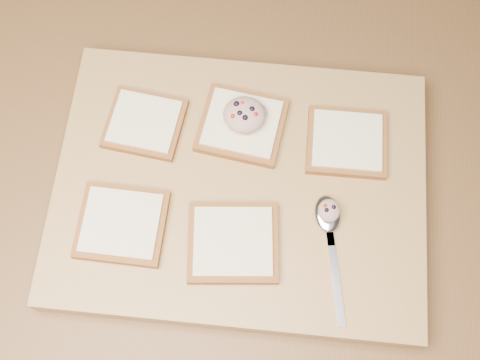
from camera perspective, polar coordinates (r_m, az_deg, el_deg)
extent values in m
plane|color=#515459|center=(1.83, -0.26, -9.78)|extent=(4.00, 4.00, 0.00)
cube|color=slate|center=(1.42, -0.34, -6.56)|extent=(1.90, 0.75, 0.84)
cube|color=brown|center=(0.99, -0.48, -0.17)|extent=(2.00, 0.80, 0.06)
cube|color=tan|center=(0.93, 0.00, -0.79)|extent=(0.56, 0.42, 0.04)
cube|color=brown|center=(0.95, -9.01, 5.32)|extent=(0.13, 0.12, 0.01)
cube|color=beige|center=(0.94, -9.09, 5.53)|extent=(0.11, 0.10, 0.00)
cube|color=brown|center=(0.94, 0.18, 5.21)|extent=(0.14, 0.13, 0.01)
cube|color=beige|center=(0.93, 0.18, 5.45)|extent=(0.12, 0.11, 0.00)
cube|color=brown|center=(0.94, 10.07, 3.53)|extent=(0.12, 0.11, 0.01)
cube|color=beige|center=(0.93, 10.16, 3.75)|extent=(0.11, 0.10, 0.00)
cube|color=brown|center=(0.89, -11.13, -4.15)|extent=(0.13, 0.12, 0.01)
cube|color=beige|center=(0.89, -11.23, -3.98)|extent=(0.11, 0.10, 0.00)
cube|color=brown|center=(0.87, -0.66, -5.97)|extent=(0.14, 0.13, 0.01)
cube|color=beige|center=(0.86, -0.67, -5.81)|extent=(0.12, 0.11, 0.00)
ellipsoid|color=tan|center=(0.91, 0.41, 6.21)|extent=(0.06, 0.06, 0.03)
sphere|color=black|center=(0.91, 1.13, 6.72)|extent=(0.01, 0.01, 0.01)
sphere|color=black|center=(0.91, -0.33, 7.21)|extent=(0.01, 0.01, 0.01)
sphere|color=black|center=(0.90, 0.49, 5.92)|extent=(0.01, 0.01, 0.01)
sphere|color=black|center=(0.90, -0.02, 6.33)|extent=(0.01, 0.01, 0.01)
sphere|color=#A5140C|center=(0.90, 1.50, 6.23)|extent=(0.01, 0.01, 0.01)
sphere|color=#A5140C|center=(0.91, 0.23, 7.25)|extent=(0.01, 0.01, 0.01)
sphere|color=#A5140C|center=(0.90, -0.67, 6.05)|extent=(0.01, 0.01, 0.01)
ellipsoid|color=silver|center=(0.89, 8.31, -3.19)|extent=(0.05, 0.06, 0.01)
cube|color=silver|center=(0.89, 8.51, -5.04)|extent=(0.02, 0.04, 0.00)
cube|color=silver|center=(0.88, 9.04, -8.93)|extent=(0.04, 0.14, 0.00)
ellipsoid|color=tan|center=(0.88, 8.44, -2.89)|extent=(0.03, 0.04, 0.02)
sphere|color=black|center=(0.87, 8.86, -2.58)|extent=(0.01, 0.01, 0.01)
sphere|color=black|center=(0.87, 8.22, -2.86)|extent=(0.01, 0.01, 0.01)
sphere|color=#A5140C|center=(0.87, 8.10, -2.44)|extent=(0.01, 0.01, 0.01)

